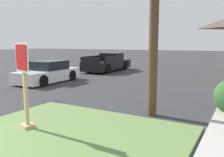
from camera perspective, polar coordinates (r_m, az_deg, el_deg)
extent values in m
cube|color=#668447|center=(5.38, -15.89, -16.08)|extent=(5.44, 5.90, 0.08)
cube|color=tan|center=(6.38, -20.31, -1.95)|extent=(0.11, 0.11, 2.14)
cube|color=tan|center=(6.64, -19.85, -10.72)|extent=(0.43, 0.37, 0.08)
cube|color=white|center=(6.28, -21.10, 4.82)|extent=(0.72, 0.23, 0.75)
cube|color=red|center=(6.27, -21.21, 4.81)|extent=(0.61, 0.19, 0.64)
cylinder|color=black|center=(9.18, -14.33, -5.92)|extent=(0.70, 0.70, 0.02)
cube|color=silver|center=(14.28, -15.35, 0.76)|extent=(1.87, 4.08, 0.64)
cube|color=black|center=(14.36, -14.89, 3.07)|extent=(1.54, 1.90, 0.56)
cylinder|color=black|center=(12.85, -16.46, -0.56)|extent=(0.24, 0.63, 0.62)
cylinder|color=black|center=(14.01, -21.20, -0.07)|extent=(0.24, 0.63, 0.62)
cylinder|color=black|center=(14.72, -9.75, 0.77)|extent=(0.24, 0.63, 0.62)
cylinder|color=black|center=(15.74, -14.41, 1.12)|extent=(0.24, 0.63, 0.62)
sphere|color=white|center=(12.54, -19.70, -0.18)|extent=(0.14, 0.14, 0.14)
sphere|color=red|center=(15.45, -9.00, 1.75)|extent=(0.12, 0.12, 0.12)
sphere|color=white|center=(13.31, -22.70, 0.13)|extent=(0.14, 0.14, 0.14)
sphere|color=red|center=(16.08, -11.94, 1.93)|extent=(0.12, 0.12, 0.12)
cube|color=black|center=(19.53, -1.12, 3.32)|extent=(2.02, 5.29, 0.68)
cube|color=black|center=(20.12, -0.09, 5.30)|extent=(1.69, 1.41, 0.68)
cube|color=black|center=(19.17, -4.80, 4.87)|extent=(0.16, 2.20, 0.44)
cube|color=black|center=(18.26, -0.10, 4.73)|extent=(0.16, 2.20, 0.44)
cube|color=black|center=(17.30, -5.32, 4.48)|extent=(1.69, 0.15, 0.44)
cylinder|color=black|center=(21.34, -1.10, 3.43)|extent=(0.28, 0.77, 0.76)
cylinder|color=black|center=(20.53, 3.19, 3.22)|extent=(0.28, 0.77, 0.76)
cylinder|color=black|center=(18.67, -5.85, 2.67)|extent=(0.28, 0.77, 0.76)
cylinder|color=black|center=(17.75, -1.14, 2.41)|extent=(0.28, 0.77, 0.76)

